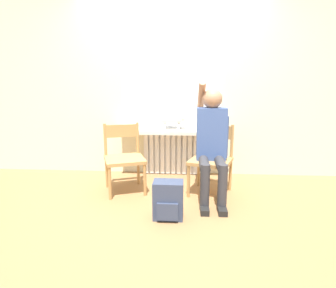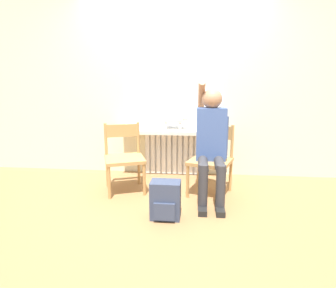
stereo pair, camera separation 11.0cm
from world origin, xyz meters
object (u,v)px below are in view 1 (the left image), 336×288
(chair_left, at_px, (124,157))
(chair_right, at_px, (211,158))
(person, at_px, (212,139))
(backpack, at_px, (168,200))
(cat, at_px, (174,119))

(chair_left, distance_m, chair_right, 1.06)
(chair_left, bearing_deg, person, -27.12)
(chair_left, height_order, backpack, chair_left)
(cat, bearing_deg, person, -57.52)
(person, height_order, backpack, person)
(chair_left, bearing_deg, cat, 26.69)
(chair_left, height_order, cat, cat)
(chair_right, bearing_deg, cat, 146.60)
(chair_right, relative_size, backpack, 2.19)
(chair_right, distance_m, person, 0.28)
(chair_left, distance_m, cat, 0.94)
(backpack, bearing_deg, chair_right, 56.34)
(chair_right, distance_m, cat, 0.88)
(person, distance_m, backpack, 0.90)
(chair_left, relative_size, cat, 1.61)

